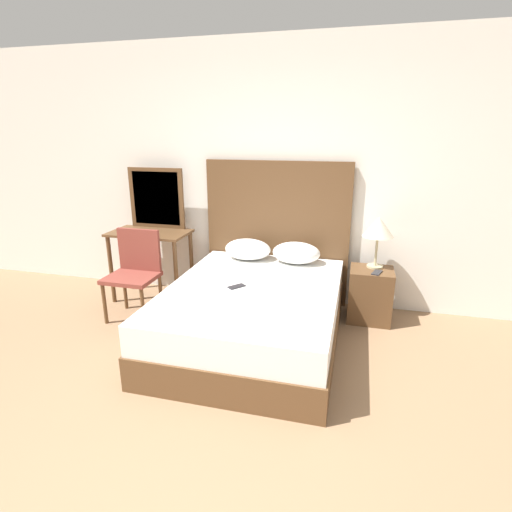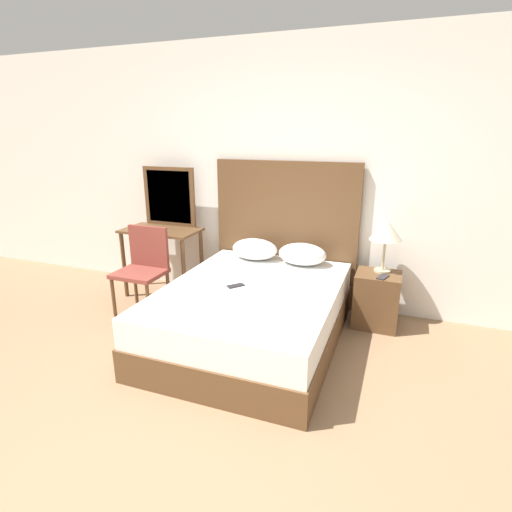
% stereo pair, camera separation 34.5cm
% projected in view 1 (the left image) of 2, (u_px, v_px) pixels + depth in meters
% --- Properties ---
extents(wall_back, '(10.00, 0.06, 2.70)m').
position_uv_depth(wall_back, '(286.00, 177.00, 4.15)').
color(wall_back, white).
rests_on(wall_back, ground_plane).
extents(bed, '(1.46, 1.91, 0.52)m').
position_uv_depth(bed, '(253.00, 314.00, 3.52)').
color(bed, brown).
rests_on(bed, ground_plane).
extents(headboard, '(1.53, 0.05, 1.52)m').
position_uv_depth(headboard, '(277.00, 233.00, 4.27)').
color(headboard, brown).
rests_on(headboard, ground_plane).
extents(pillow_left, '(0.48, 0.33, 0.21)m').
position_uv_depth(pillow_left, '(248.00, 249.00, 4.15)').
color(pillow_left, white).
rests_on(pillow_left, bed).
extents(pillow_right, '(0.48, 0.33, 0.21)m').
position_uv_depth(pillow_right, '(296.00, 253.00, 4.03)').
color(pillow_right, white).
rests_on(pillow_right, bed).
extents(phone_on_bed, '(0.15, 0.16, 0.01)m').
position_uv_depth(phone_on_bed, '(237.00, 286.00, 3.43)').
color(phone_on_bed, '#232328').
rests_on(phone_on_bed, bed).
extents(nightstand, '(0.41, 0.37, 0.53)m').
position_uv_depth(nightstand, '(370.00, 295.00, 3.93)').
color(nightstand, brown).
rests_on(nightstand, ground_plane).
extents(table_lamp, '(0.30, 0.30, 0.50)m').
position_uv_depth(table_lamp, '(378.00, 228.00, 3.79)').
color(table_lamp, tan).
rests_on(table_lamp, nightstand).
extents(phone_on_nightstand, '(0.11, 0.16, 0.01)m').
position_uv_depth(phone_on_nightstand, '(377.00, 273.00, 3.75)').
color(phone_on_nightstand, '#232328').
rests_on(phone_on_nightstand, nightstand).
extents(vanity_desk, '(0.84, 0.48, 0.77)m').
position_uv_depth(vanity_desk, '(150.00, 245.00, 4.33)').
color(vanity_desk, brown).
rests_on(vanity_desk, ground_plane).
extents(vanity_mirror, '(0.63, 0.03, 0.66)m').
position_uv_depth(vanity_mirror, '(157.00, 198.00, 4.38)').
color(vanity_mirror, brown).
rests_on(vanity_mirror, vanity_desk).
extents(chair, '(0.47, 0.42, 0.88)m').
position_uv_depth(chair, '(135.00, 268.00, 3.97)').
color(chair, brown).
rests_on(chair, ground_plane).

